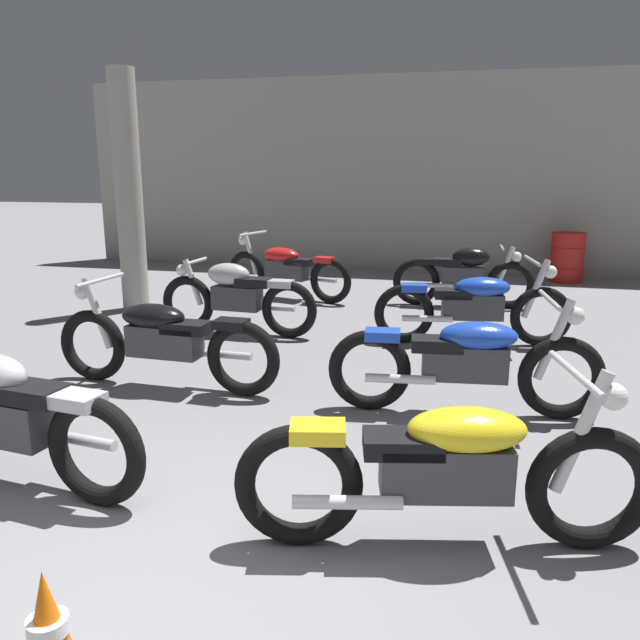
{
  "coord_description": "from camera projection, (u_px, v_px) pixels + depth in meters",
  "views": [
    {
      "loc": [
        1.33,
        -1.99,
        1.93
      ],
      "look_at": [
        0.0,
        3.58,
        0.55
      ],
      "focal_mm": 35.48,
      "sensor_mm": 36.0,
      "label": 1
    }
  ],
  "objects": [
    {
      "name": "back_wall",
      "position": [
        402.0,
        175.0,
        11.93
      ],
      "size": [
        12.65,
        0.24,
        3.6
      ],
      "primitive_type": "cube",
      "color": "#9E998E",
      "rests_on": "ground"
    },
    {
      "name": "support_pillar",
      "position": [
        129.0,
        193.0,
        8.52
      ],
      "size": [
        0.36,
        0.36,
        3.2
      ],
      "primitive_type": "cylinder",
      "color": "#9E998E",
      "rests_on": "ground"
    },
    {
      "name": "motorcycle_left_row_0",
      "position": [
        7.0,
        416.0,
        3.86
      ],
      "size": [
        1.97,
        0.49,
        0.88
      ],
      "color": "black",
      "rests_on": "ground"
    },
    {
      "name": "motorcycle_left_row_1",
      "position": [
        163.0,
        339.0,
        5.61
      ],
      "size": [
        2.17,
        0.68,
        0.97
      ],
      "color": "black",
      "rests_on": "ground"
    },
    {
      "name": "motorcycle_left_row_2",
      "position": [
        236.0,
        296.0,
        7.46
      ],
      "size": [
        1.97,
        0.48,
        0.88
      ],
      "color": "black",
      "rests_on": "ground"
    },
    {
      "name": "motorcycle_left_row_3",
      "position": [
        286.0,
        269.0,
        9.51
      ],
      "size": [
        2.11,
        0.87,
        0.97
      ],
      "color": "black",
      "rests_on": "ground"
    },
    {
      "name": "motorcycle_right_row_0",
      "position": [
        448.0,
        466.0,
        3.22
      ],
      "size": [
        2.14,
        0.79,
        0.97
      ],
      "color": "black",
      "rests_on": "ground"
    },
    {
      "name": "motorcycle_right_row_1",
      "position": [
        466.0,
        360.0,
        4.99
      ],
      "size": [
        2.17,
        0.68,
        0.97
      ],
      "color": "black",
      "rests_on": "ground"
    },
    {
      "name": "motorcycle_right_row_2",
      "position": [
        474.0,
        305.0,
        7.0
      ],
      "size": [
        2.16,
        0.69,
        0.97
      ],
      "color": "black",
      "rests_on": "ground"
    },
    {
      "name": "motorcycle_right_row_3",
      "position": [
        464.0,
        275.0,
        8.92
      ],
      "size": [
        1.97,
        0.48,
        0.88
      ],
      "color": "black",
      "rests_on": "ground"
    },
    {
      "name": "oil_drum",
      "position": [
        567.0,
        257.0,
        10.93
      ],
      "size": [
        0.59,
        0.59,
        0.85
      ],
      "color": "red",
      "rests_on": "ground"
    },
    {
      "name": "traffic_cone",
      "position": [
        49.0,
        639.0,
        2.31
      ],
      "size": [
        0.32,
        0.32,
        0.54
      ],
      "color": "orange",
      "rests_on": "ground"
    }
  ]
}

